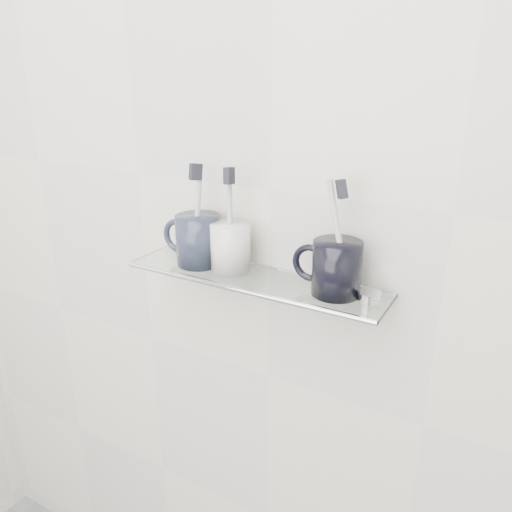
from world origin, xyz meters
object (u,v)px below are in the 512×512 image
Objects in this scene: mug_right at (337,268)px; mug_center at (230,248)px; mug_left at (199,240)px; shelf_glass at (253,279)px.

mug_center is at bearing -169.61° from mug_right.
mug_center is 0.21m from mug_right.
mug_left is 1.05× the size of mug_right.
mug_center is (-0.05, 0.00, 0.05)m from shelf_glass.
mug_right reaches higher than shelf_glass.
mug_left is 0.07m from mug_center.
mug_center reaches higher than shelf_glass.
mug_left is 1.06× the size of mug_center.
shelf_glass is at bearing 22.61° from mug_left.
shelf_glass is 5.36× the size of mug_right.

